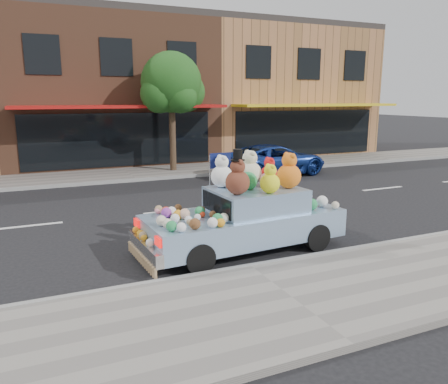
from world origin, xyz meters
TOP-DOWN VIEW (x-y plane):
  - ground at (0.00, 0.00)m, footprint 120.00×120.00m
  - near_sidewalk at (0.00, -6.50)m, footprint 60.00×3.00m
  - far_sidewalk at (0.00, 6.50)m, footprint 60.00×3.00m
  - near_kerb at (0.00, -5.00)m, footprint 60.00×0.12m
  - far_kerb at (0.00, 5.00)m, footprint 60.00×0.12m
  - storefront_mid at (0.00, 11.97)m, footprint 10.00×9.80m
  - storefront_right at (10.00, 11.97)m, footprint 10.00×9.80m
  - street_tree at (2.03, 6.55)m, footprint 3.00×2.70m
  - car_blue at (5.74, 4.08)m, footprint 5.05×2.91m
  - art_car at (0.46, -3.85)m, footprint 4.59×2.03m

SIDE VIEW (x-z plane):
  - ground at x=0.00m, z-range 0.00..0.00m
  - near_sidewalk at x=0.00m, z-range 0.00..0.12m
  - far_sidewalk at x=0.00m, z-range 0.00..0.12m
  - near_kerb at x=0.00m, z-range 0.00..0.13m
  - far_kerb at x=0.00m, z-range 0.00..0.13m
  - car_blue at x=5.74m, z-range 0.00..1.33m
  - art_car at x=0.46m, z-range -0.33..1.94m
  - storefront_mid at x=0.00m, z-range -0.01..7.29m
  - storefront_right at x=10.00m, z-range -0.01..7.29m
  - street_tree at x=2.03m, z-range 1.08..6.30m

